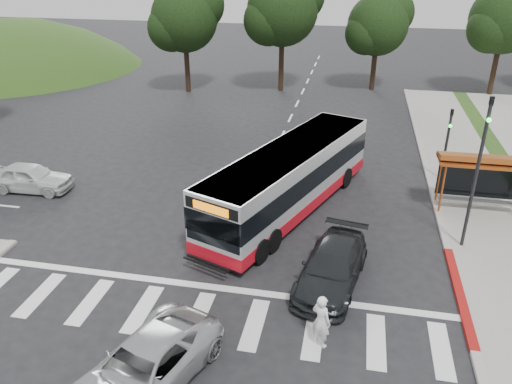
% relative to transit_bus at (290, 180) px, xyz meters
% --- Properties ---
extents(ground, '(140.00, 140.00, 0.00)m').
position_rel_transit_bus_xyz_m(ground, '(-1.96, -3.43, -1.57)').
color(ground, black).
rests_on(ground, ground).
extents(sidewalk_east, '(4.00, 40.00, 0.12)m').
position_rel_transit_bus_xyz_m(sidewalk_east, '(9.04, 4.57, -1.51)').
color(sidewalk_east, gray).
rests_on(sidewalk_east, ground).
extents(curb_east, '(0.30, 40.00, 0.15)m').
position_rel_transit_bus_xyz_m(curb_east, '(7.04, 4.57, -1.49)').
color(curb_east, '#9E9991').
rests_on(curb_east, ground).
extents(curb_east_red, '(0.32, 6.00, 0.15)m').
position_rel_transit_bus_xyz_m(curb_east_red, '(7.04, -5.43, -1.49)').
color(curb_east_red, maroon).
rests_on(curb_east_red, ground).
extents(hillside_nw, '(44.00, 44.00, 10.00)m').
position_rel_transit_bus_xyz_m(hillside_nw, '(-33.96, 26.57, -1.57)').
color(hillside_nw, '#224215').
rests_on(hillside_nw, ground).
extents(crosswalk_ladder, '(18.00, 2.60, 0.01)m').
position_rel_transit_bus_xyz_m(crosswalk_ladder, '(-1.96, -8.43, -1.56)').
color(crosswalk_ladder, silver).
rests_on(crosswalk_ladder, ground).
extents(bus_shelter, '(4.20, 1.60, 2.86)m').
position_rel_transit_bus_xyz_m(bus_shelter, '(8.84, 1.68, 0.79)').
color(bus_shelter, '#A34C1B').
rests_on(bus_shelter, sidewalk_east).
extents(traffic_signal_ne_tall, '(0.18, 0.37, 6.50)m').
position_rel_transit_bus_xyz_m(traffic_signal_ne_tall, '(7.64, -1.93, 2.31)').
color(traffic_signal_ne_tall, black).
rests_on(traffic_signal_ne_tall, ground).
extents(traffic_signal_ne_short, '(0.18, 0.37, 4.00)m').
position_rel_transit_bus_xyz_m(traffic_signal_ne_short, '(7.64, 5.06, 0.91)').
color(traffic_signal_ne_short, black).
rests_on(traffic_signal_ne_short, ground).
extents(tree_ne_a, '(6.16, 5.74, 9.30)m').
position_rel_transit_bus_xyz_m(tree_ne_a, '(14.11, 24.64, 4.83)').
color(tree_ne_a, black).
rests_on(tree_ne_a, parking_lot).
extents(tree_north_a, '(6.60, 6.15, 10.17)m').
position_rel_transit_bus_xyz_m(tree_north_a, '(-3.88, 22.64, 5.36)').
color(tree_north_a, black).
rests_on(tree_north_a, ground).
extents(tree_north_b, '(5.72, 5.33, 8.43)m').
position_rel_transit_bus_xyz_m(tree_north_b, '(4.11, 24.63, 4.10)').
color(tree_north_b, black).
rests_on(tree_north_b, ground).
extents(tree_north_c, '(6.16, 5.74, 9.30)m').
position_rel_transit_bus_xyz_m(tree_north_c, '(-11.89, 20.64, 4.73)').
color(tree_north_c, black).
rests_on(tree_north_c, ground).
extents(transit_bus, '(6.79, 12.25, 3.13)m').
position_rel_transit_bus_xyz_m(transit_bus, '(0.00, 0.00, 0.00)').
color(transit_bus, silver).
rests_on(transit_bus, ground).
extents(pedestrian, '(0.82, 0.75, 1.87)m').
position_rel_transit_bus_xyz_m(pedestrian, '(2.26, -8.93, -0.63)').
color(pedestrian, white).
rests_on(pedestrian, ground).
extents(dark_sedan, '(2.90, 5.31, 1.46)m').
position_rel_transit_bus_xyz_m(dark_sedan, '(2.39, -5.58, -0.83)').
color(dark_sedan, black).
rests_on(dark_sedan, ground).
extents(silver_suv_south, '(3.90, 5.70, 1.45)m').
position_rel_transit_bus_xyz_m(silver_suv_south, '(-2.48, -11.63, -0.84)').
color(silver_suv_south, '#B8BBBE').
rests_on(silver_suv_south, ground).
extents(west_car_white, '(4.35, 1.88, 1.46)m').
position_rel_transit_bus_xyz_m(west_car_white, '(-13.47, -0.53, -0.83)').
color(west_car_white, silver).
rests_on(west_car_white, ground).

